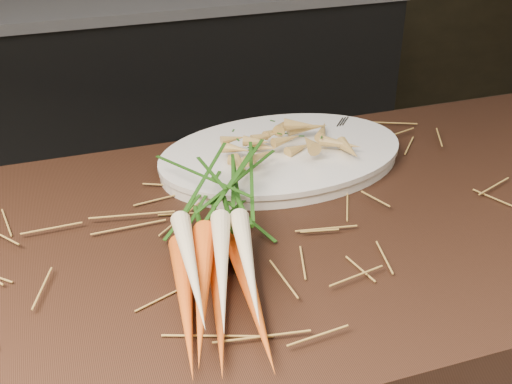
% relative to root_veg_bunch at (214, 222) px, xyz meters
% --- Properties ---
extents(back_counter, '(1.82, 0.62, 0.84)m').
position_rel_root_veg_bunch_xyz_m(back_counter, '(0.38, 1.91, -0.52)').
color(back_counter, black).
rests_on(back_counter, ground).
extents(straw_bedding, '(1.40, 0.60, 0.02)m').
position_rel_root_veg_bunch_xyz_m(straw_bedding, '(0.08, 0.03, -0.04)').
color(straw_bedding, olive).
rests_on(straw_bedding, main_counter).
extents(root_veg_bunch, '(0.24, 0.50, 0.09)m').
position_rel_root_veg_bunch_xyz_m(root_veg_bunch, '(0.00, 0.00, 0.00)').
color(root_veg_bunch, '#C44510').
rests_on(root_veg_bunch, main_counter).
extents(serving_platter, '(0.48, 0.33, 0.02)m').
position_rel_root_veg_bunch_xyz_m(serving_platter, '(0.19, 0.22, -0.03)').
color(serving_platter, white).
rests_on(serving_platter, main_counter).
extents(roasted_veg_heap, '(0.23, 0.18, 0.05)m').
position_rel_root_veg_bunch_xyz_m(roasted_veg_heap, '(0.19, 0.22, 0.01)').
color(roasted_veg_heap, '#A78941').
rests_on(roasted_veg_heap, serving_platter).
extents(serving_fork, '(0.12, 0.14, 0.00)m').
position_rel_root_veg_bunch_xyz_m(serving_fork, '(0.35, 0.21, -0.02)').
color(serving_fork, silver).
rests_on(serving_fork, serving_platter).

